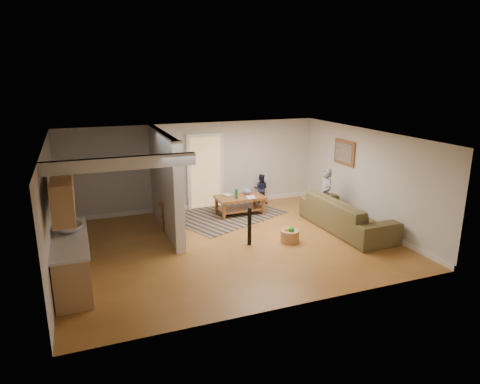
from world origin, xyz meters
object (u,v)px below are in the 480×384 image
Objects in this scene: speaker_right at (174,211)px; toddler at (261,203)px; coffee_table at (240,200)px; sofa at (345,230)px; speaker_left at (249,226)px; child at (324,219)px; tv_console at (173,200)px; toy_basket at (290,235)px.

speaker_right is 1.07× the size of toddler.
coffee_table is 1.37× the size of speaker_right.
speaker_left reaches higher than sofa.
toddler is at bearing 37.89° from speaker_right.
speaker_right is (-2.02, -0.56, 0.08)m from coffee_table.
speaker_left is (-2.65, 0.00, 0.45)m from sofa.
sofa is 3.06× the size of toddler.
child is at bearing 1.82° from sofa.
child is (3.94, -1.02, -0.69)m from tv_console.
child is at bearing 34.51° from toy_basket.
speaker_right is 2.98m from toy_basket.
tv_console reaches higher than speaker_left.
speaker_right is at bearing -92.59° from child.
sofa is 2.99m from coffee_table.
speaker_right reaches higher than child.
toddler is (-1.03, 1.97, 0.00)m from child.
coffee_table is at bearing 69.39° from toddler.
toy_basket is at bearing -20.24° from tv_console.
speaker_left is 2.13m from speaker_right.
speaker_left is 2.03× the size of toy_basket.
speaker_left is 0.98× the size of toddler.
sofa is 1.99× the size of child.
speaker_left reaches higher than child.
tv_console is 2.38m from speaker_left.
coffee_table reaches higher than toy_basket.
tv_console is at bearing 136.76° from toy_basket.
child reaches higher than toy_basket.
speaker_right is at bearing 142.53° from toy_basket.
child is (2.60, 0.93, -0.45)m from speaker_left.
speaker_left is 0.92× the size of speaker_right.
speaker_right is at bearing -164.50° from coffee_table.
toy_basket is (0.34, -2.36, -0.25)m from coffee_table.
speaker_right is at bearing 151.69° from speaker_left.
tv_console reaches higher than sofa.
speaker_right is 0.69× the size of child.
coffee_table is 1.46× the size of toddler.
speaker_left is 0.63× the size of child.
tv_console reaches higher than speaker_right.
speaker_left is at bearing -32.53° from tv_console.
sofa is 3.09m from toddler.
toy_basket is 3.17m from toddler.
sofa is 2.69m from speaker_left.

